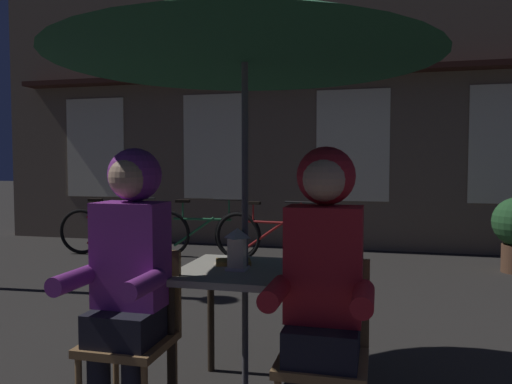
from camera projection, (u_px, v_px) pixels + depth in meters
The scene contains 12 objects.
cafe_table at pixel (245, 287), 2.76m from camera, with size 0.72×0.72×0.74m.
patio_umbrella at pixel (245, 27), 2.68m from camera, with size 2.10×2.10×2.31m.
lantern at pixel (237, 248), 2.71m from camera, with size 0.11×0.11×0.23m.
chair_left at pixel (135, 327), 2.52m from camera, with size 0.40×0.40×0.87m.
chair_right at pixel (324, 344), 2.29m from camera, with size 0.40×0.40×0.87m.
person_left_hooded at pixel (129, 260), 2.45m from camera, with size 0.45×0.56×1.40m.
person_right_hooded at pixel (323, 270), 2.22m from camera, with size 0.45×0.56×1.40m.
shopfront_building at pixel (286, 55), 8.04m from camera, with size 10.00×0.93×6.20m.
bicycle_nearest at pixel (114, 231), 7.20m from camera, with size 1.67×0.27×0.84m.
bicycle_second at pixel (202, 233), 6.97m from camera, with size 1.68×0.15×0.84m.
bicycle_third at pixel (273, 237), 6.58m from camera, with size 1.67×0.29×0.84m.
book at pixel (233, 262), 2.88m from camera, with size 0.20×0.14×0.02m, color olive.
Camera 1 is at (0.72, -2.63, 1.32)m, focal length 34.83 mm.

